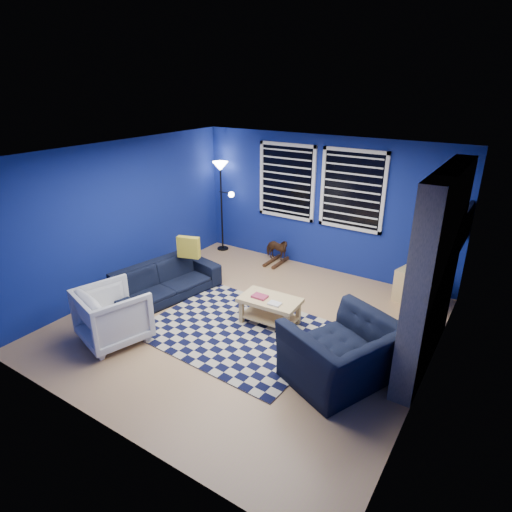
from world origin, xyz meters
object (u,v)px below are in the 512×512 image
Objects in this scene: tv at (464,227)px; rocking_horse at (277,249)px; coffee_table at (270,306)px; armchair_big at (342,353)px; armchair_bent at (113,315)px; sofa at (162,282)px; floor_lamp at (221,179)px; cabinet at (418,287)px.

rocking_horse is (-3.24, 0.21, -1.10)m from tv.
tv is 3.04m from coffee_table.
armchair_bent is (-2.99, -0.86, -0.00)m from armchair_big.
sofa is 1.95m from coffee_table.
sofa is 2.18× the size of coffee_table.
armchair_big reaches higher than rocking_horse.
floor_lamp reaches higher than armchair_bent.
rocking_horse is at bearing -1.47° from floor_lamp.
coffee_table is 0.48× the size of floor_lamp.
armchair_bent reaches higher than sofa.
floor_lamp is at bearing 91.47° from rocking_horse.
armchair_bent is at bearing -136.42° from coffee_table.
armchair_bent is (-3.78, -3.33, -1.01)m from tv.
sofa is at bearing -134.95° from cabinet.
armchair_big is (3.32, -0.42, 0.11)m from sofa.
sofa is at bearing -58.49° from armchair_bent.
sofa is 1.06× the size of floor_lamp.
armchair_big is 3.64m from rocking_horse.
cabinet is (0.29, 2.51, -0.11)m from armchair_big.
cabinet is (2.74, -0.18, -0.02)m from rocking_horse.
floor_lamp is (-4.08, 0.21, 1.25)m from cabinet.
armchair_bent reaches higher than coffee_table.
floor_lamp is at bearing 139.30° from coffee_table.
floor_lamp reaches higher than tv.
coffee_table is at bearing -117.45° from cabinet.
tv is at bearing -3.08° from floor_lamp.
rocking_horse is 1.81m from floor_lamp.
armchair_big is 2.53m from cabinet.
cabinet is at bearing -49.02° from sofa.
armchair_big is 4.80m from floor_lamp.
rocking_horse is at bearing 117.64° from coffee_table.
armchair_bent is (0.33, -1.27, 0.10)m from sofa.
floor_lamp is (-4.57, 0.25, 0.13)m from tv.
armchair_big is 1.35× the size of coffee_table.
rocking_horse reaches higher than coffee_table.
floor_lamp is at bearing 22.24° from sofa.
tv is at bearing -52.47° from sofa.
coffee_table is (-2.18, -1.81, -1.09)m from tv.
tv reaches higher than sofa.
coffee_table is (1.06, -2.03, 0.01)m from rocking_horse.
floor_lamp is at bearing -168.08° from cabinet.
cabinet is at bearing -3.02° from floor_lamp.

